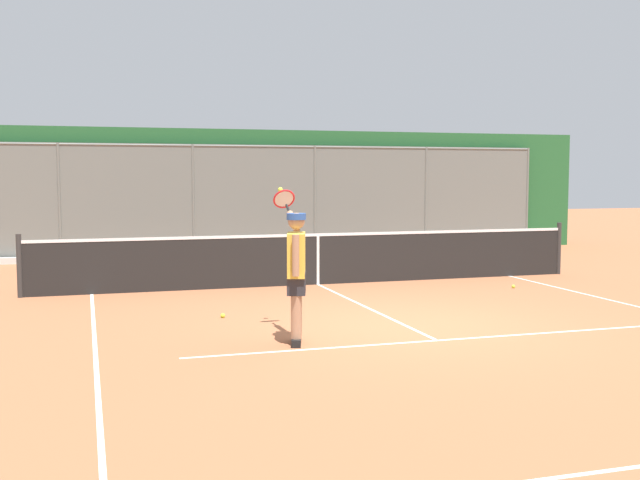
{
  "coord_description": "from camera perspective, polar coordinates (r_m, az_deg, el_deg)",
  "views": [
    {
      "loc": [
        4.14,
        9.53,
        2.06
      ],
      "look_at": [
        0.69,
        -1.72,
        1.05
      ],
      "focal_mm": 43.02,
      "sensor_mm": 36.0,
      "label": 1
    }
  ],
  "objects": [
    {
      "name": "tennis_ball_near_baseline",
      "position": [
        14.36,
        14.19,
        -3.37
      ],
      "size": [
        0.07,
        0.07,
        0.07
      ],
      "primitive_type": "sphere",
      "color": "#C1D138",
      "rests_on": "ground"
    },
    {
      "name": "court_line_markings",
      "position": [
        9.42,
        9.57,
        -7.78
      ],
      "size": [
        8.19,
        9.31,
        0.01
      ],
      "color": "white",
      "rests_on": "ground"
    },
    {
      "name": "ground_plane",
      "position": [
        10.6,
        6.33,
        -6.34
      ],
      "size": [
        60.0,
        60.0,
        0.0
      ],
      "primitive_type": "plane",
      "color": "#A8603D"
    },
    {
      "name": "tennis_player",
      "position": [
        9.3,
        -1.8,
        -2.09
      ],
      "size": [
        0.38,
        1.37,
        1.89
      ],
      "rotation": [
        0.0,
        0.0,
        -1.87
      ],
      "color": "black",
      "rests_on": "ground"
    },
    {
      "name": "fence_backdrop",
      "position": [
        20.14,
        -5.2,
        3.53
      ],
      "size": [
        18.74,
        1.37,
        3.21
      ],
      "color": "slate",
      "rests_on": "ground"
    },
    {
      "name": "tennis_net",
      "position": [
        14.33,
        -0.17,
        -1.37
      ],
      "size": [
        10.53,
        0.09,
        1.07
      ],
      "color": "#2D2D2D",
      "rests_on": "ground"
    },
    {
      "name": "tennis_ball_mid_court",
      "position": [
        11.16,
        -7.24,
        -5.6
      ],
      "size": [
        0.07,
        0.07,
        0.07
      ],
      "primitive_type": "sphere",
      "color": "#CCDB33",
      "rests_on": "ground"
    }
  ]
}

